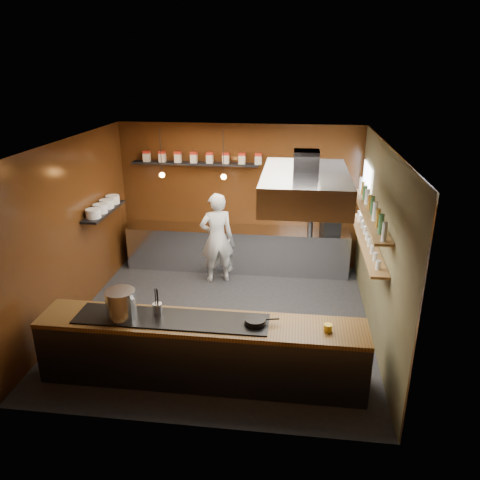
% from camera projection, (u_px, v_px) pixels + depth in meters
% --- Properties ---
extents(floor, '(5.00, 5.00, 0.00)m').
position_uv_depth(floor, '(221.00, 320.00, 8.00)').
color(floor, black).
rests_on(floor, ground).
extents(back_wall, '(5.00, 0.00, 5.00)m').
position_uv_depth(back_wall, '(239.00, 197.00, 9.79)').
color(back_wall, '#391B0A').
rests_on(back_wall, ground).
extents(left_wall, '(0.00, 5.00, 5.00)m').
position_uv_depth(left_wall, '(71.00, 232.00, 7.76)').
color(left_wall, '#391B0A').
rests_on(left_wall, ground).
extents(right_wall, '(0.00, 5.00, 5.00)m').
position_uv_depth(right_wall, '(380.00, 245.00, 7.18)').
color(right_wall, '#4B482A').
rests_on(right_wall, ground).
extents(ceiling, '(5.00, 5.00, 0.00)m').
position_uv_depth(ceiling, '(218.00, 144.00, 6.93)').
color(ceiling, silver).
rests_on(ceiling, back_wall).
extents(window_pane, '(0.00, 1.00, 1.00)m').
position_uv_depth(window_pane, '(366.00, 192.00, 8.62)').
color(window_pane, white).
rests_on(window_pane, right_wall).
extents(prep_counter, '(4.60, 0.65, 0.90)m').
position_uv_depth(prep_counter, '(237.00, 249.00, 9.85)').
color(prep_counter, silver).
rests_on(prep_counter, floor).
extents(pass_counter, '(4.40, 0.72, 0.94)m').
position_uv_depth(pass_counter, '(201.00, 350.00, 6.35)').
color(pass_counter, '#38383D').
rests_on(pass_counter, floor).
extents(tin_shelf, '(2.60, 0.26, 0.04)m').
position_uv_depth(tin_shelf, '(195.00, 164.00, 9.51)').
color(tin_shelf, black).
rests_on(tin_shelf, back_wall).
extents(plate_shelf, '(0.30, 1.40, 0.04)m').
position_uv_depth(plate_shelf, '(104.00, 211.00, 8.65)').
color(plate_shelf, black).
rests_on(plate_shelf, left_wall).
extents(bottle_shelf_upper, '(0.26, 2.80, 0.04)m').
position_uv_depth(bottle_shelf_upper, '(370.00, 213.00, 7.33)').
color(bottle_shelf_upper, olive).
rests_on(bottle_shelf_upper, right_wall).
extents(bottle_shelf_lower, '(0.26, 2.80, 0.04)m').
position_uv_depth(bottle_shelf_lower, '(367.00, 241.00, 7.49)').
color(bottle_shelf_lower, olive).
rests_on(bottle_shelf_lower, right_wall).
extents(extractor_hood, '(1.20, 2.00, 0.72)m').
position_uv_depth(extractor_hood, '(305.00, 186.00, 6.59)').
color(extractor_hood, '#38383D').
rests_on(extractor_hood, ceiling).
extents(pendant_left, '(0.10, 0.10, 0.95)m').
position_uv_depth(pendant_left, '(162.00, 172.00, 8.97)').
color(pendant_left, black).
rests_on(pendant_left, ceiling).
extents(pendant_right, '(0.10, 0.10, 0.95)m').
position_uv_depth(pendant_right, '(224.00, 174.00, 8.83)').
color(pendant_right, black).
rests_on(pendant_right, ceiling).
extents(storage_tins, '(2.43, 0.13, 0.22)m').
position_uv_depth(storage_tins, '(202.00, 157.00, 9.45)').
color(storage_tins, '#BEB19E').
rests_on(storage_tins, tin_shelf).
extents(plate_stacks, '(0.26, 1.16, 0.16)m').
position_uv_depth(plate_stacks, '(103.00, 206.00, 8.61)').
color(plate_stacks, white).
rests_on(plate_stacks, plate_shelf).
extents(bottles, '(0.06, 2.66, 0.24)m').
position_uv_depth(bottles, '(371.00, 204.00, 7.28)').
color(bottles, silver).
rests_on(bottles, bottle_shelf_upper).
extents(wine_glasses, '(0.07, 2.37, 0.13)m').
position_uv_depth(wine_glasses, '(367.00, 236.00, 7.46)').
color(wine_glasses, silver).
rests_on(wine_glasses, bottle_shelf_lower).
extents(stockpot_large, '(0.53, 0.53, 0.39)m').
position_uv_depth(stockpot_large, '(121.00, 304.00, 6.19)').
color(stockpot_large, silver).
rests_on(stockpot_large, pass_counter).
extents(stockpot_small, '(0.35, 0.35, 0.29)m').
position_uv_depth(stockpot_small, '(124.00, 307.00, 6.21)').
color(stockpot_small, silver).
rests_on(stockpot_small, pass_counter).
extents(utensil_crock, '(0.15, 0.15, 0.16)m').
position_uv_depth(utensil_crock, '(157.00, 309.00, 6.29)').
color(utensil_crock, silver).
rests_on(utensil_crock, pass_counter).
extents(frying_pan, '(0.46, 0.30, 0.07)m').
position_uv_depth(frying_pan, '(256.00, 321.00, 6.08)').
color(frying_pan, black).
rests_on(frying_pan, pass_counter).
extents(butter_jar, '(0.12, 0.12, 0.10)m').
position_uv_depth(butter_jar, '(328.00, 328.00, 5.94)').
color(butter_jar, gold).
rests_on(butter_jar, pass_counter).
extents(espresso_machine, '(0.41, 0.40, 0.35)m').
position_uv_depth(espresso_machine, '(330.00, 224.00, 9.41)').
color(espresso_machine, black).
rests_on(espresso_machine, prep_counter).
extents(chef, '(0.77, 0.65, 1.81)m').
position_uv_depth(chef, '(217.00, 238.00, 9.17)').
color(chef, white).
rests_on(chef, floor).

